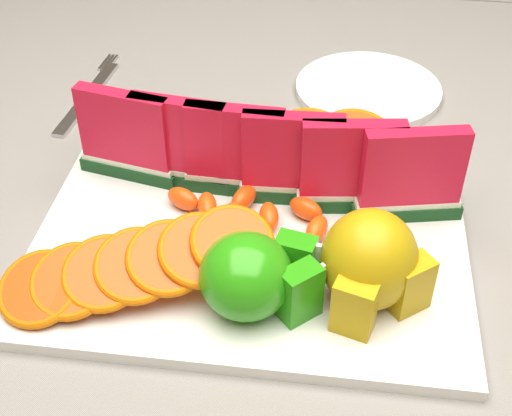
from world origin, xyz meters
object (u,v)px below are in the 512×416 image
apple_cluster (255,276)px  side_plate (368,89)px  platter (251,241)px  fork (90,94)px  pear_cluster (371,264)px

apple_cluster → side_plate: 0.39m
platter → side_plate: size_ratio=1.74×
side_plate → fork: size_ratio=1.18×
apple_cluster → side_plate: bearing=76.2°
pear_cluster → side_plate: 0.36m
side_plate → fork: bearing=-171.5°
apple_cluster → fork: apple_cluster is taller
pear_cluster → side_plate: size_ratio=0.42×
platter → apple_cluster: 0.09m
pear_cluster → fork: size_ratio=0.50×
fork → pear_cluster: bearing=-41.8°
platter → side_plate: bearing=69.9°
side_plate → fork: 0.35m
fork → platter: bearing=-46.2°
platter → side_plate: (0.11, 0.29, -0.00)m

